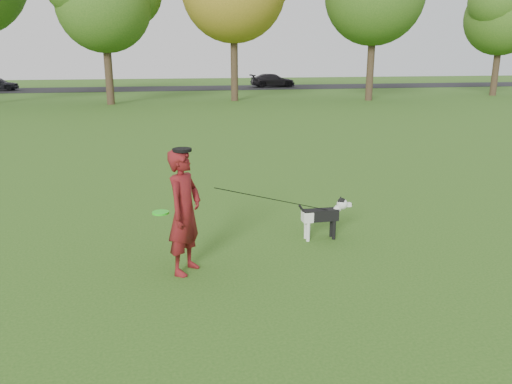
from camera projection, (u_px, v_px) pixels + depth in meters
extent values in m
plane|color=#285116|center=(252.00, 252.00, 7.90)|extent=(120.00, 120.00, 0.00)
cube|color=black|center=(168.00, 88.00, 45.67)|extent=(120.00, 7.00, 0.02)
imported|color=maroon|center=(184.00, 212.00, 6.96)|extent=(0.71, 0.78, 1.79)
cube|color=black|center=(320.00, 215.00, 8.35)|extent=(0.60, 0.18, 0.20)
cube|color=white|center=(307.00, 216.00, 8.30)|extent=(0.17, 0.19, 0.18)
cylinder|color=white|center=(308.00, 232.00, 8.31)|extent=(0.06, 0.06, 0.33)
cylinder|color=white|center=(306.00, 229.00, 8.43)|extent=(0.06, 0.06, 0.33)
cylinder|color=black|center=(334.00, 230.00, 8.40)|extent=(0.06, 0.06, 0.33)
cylinder|color=black|center=(331.00, 228.00, 8.52)|extent=(0.06, 0.06, 0.33)
cylinder|color=white|center=(336.00, 211.00, 8.38)|extent=(0.20, 0.12, 0.21)
sphere|color=white|center=(342.00, 204.00, 8.37)|extent=(0.18, 0.18, 0.18)
sphere|color=black|center=(342.00, 202.00, 8.36)|extent=(0.14, 0.14, 0.14)
cube|color=white|center=(348.00, 205.00, 8.40)|extent=(0.12, 0.07, 0.07)
sphere|color=black|center=(351.00, 204.00, 8.41)|extent=(0.04, 0.04, 0.04)
cone|color=black|center=(343.00, 200.00, 8.30)|extent=(0.07, 0.07, 0.08)
cone|color=black|center=(341.00, 198.00, 8.39)|extent=(0.07, 0.07, 0.08)
cylinder|color=black|center=(304.00, 212.00, 8.27)|extent=(0.21, 0.04, 0.27)
cylinder|color=black|center=(332.00, 211.00, 8.37)|extent=(0.13, 0.13, 0.02)
imported|color=black|center=(273.00, 80.00, 47.40)|extent=(4.31, 1.88, 1.23)
cylinder|color=#25DB1B|center=(161.00, 213.00, 6.81)|extent=(0.23, 0.23, 0.02)
cylinder|color=black|center=(182.00, 150.00, 6.72)|extent=(0.26, 0.26, 0.04)
cylinder|color=#38281C|center=(109.00, 70.00, 30.65)|extent=(0.48, 0.48, 4.20)
cylinder|color=#38281C|center=(234.00, 62.00, 33.02)|extent=(0.48, 0.48, 5.04)
cylinder|color=#38281C|center=(371.00, 64.00, 33.37)|extent=(0.48, 0.48, 4.83)
cylinder|color=#38281C|center=(496.00, 69.00, 37.49)|extent=(0.48, 0.48, 3.99)
sphere|color=#426B1E|center=(503.00, 10.00, 36.39)|extent=(5.32, 5.32, 5.32)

